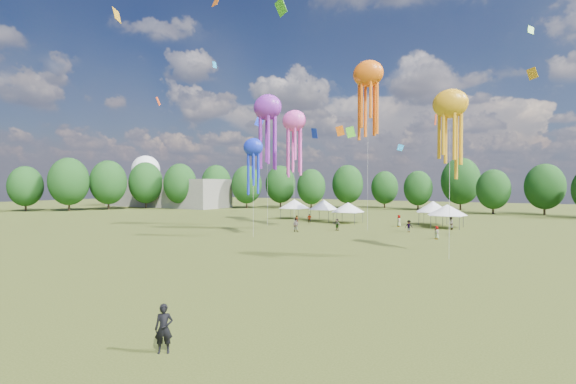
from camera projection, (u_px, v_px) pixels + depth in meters
The scene contains 10 objects.
ground at pixel (77, 311), 21.14m from camera, with size 300.00×300.00×0.00m, color #384416.
observer_main at pixel (164, 329), 15.89m from camera, with size 0.70×0.46×1.92m, color black.
spectator_near at pixel (296, 225), 56.33m from camera, with size 0.93×0.73×1.92m, color gray.
spectators_far at pixel (384, 224), 59.10m from camera, with size 23.54×12.89×1.87m.
festival_tents at pixel (365, 206), 69.24m from camera, with size 33.64×9.67×3.90m.
show_kites at pixel (310, 117), 58.37m from camera, with size 34.12×20.35×24.25m.
small_kites at pixel (358, 28), 58.88m from camera, with size 68.97×64.02×42.70m.
treeline at pixel (382, 185), 76.68m from camera, with size 201.57×95.24×13.43m.
hangar at pixel (166, 193), 119.76m from camera, with size 40.00×12.00×8.00m, color gray.
radome at pixel (146, 174), 133.00m from camera, with size 9.00×9.00×16.00m.
Camera 1 is at (20.20, -12.43, 6.61)m, focal length 25.36 mm.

